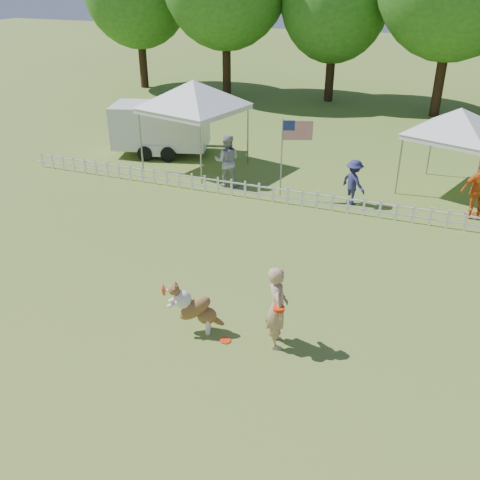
{
  "coord_description": "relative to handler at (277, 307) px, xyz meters",
  "views": [
    {
      "loc": [
        3.77,
        -8.75,
        7.04
      ],
      "look_at": [
        -0.46,
        2.0,
        1.1
      ],
      "focal_mm": 40.0,
      "sensor_mm": 36.0,
      "label": 1
    }
  ],
  "objects": [
    {
      "name": "ground",
      "position": [
        -1.19,
        0.14,
        -0.91
      ],
      "size": [
        120.0,
        120.0,
        0.0
      ],
      "primitive_type": "plane",
      "color": "#456921",
      "rests_on": "ground"
    },
    {
      "name": "picket_fence",
      "position": [
        -1.19,
        7.14,
        -0.61
      ],
      "size": [
        22.0,
        0.08,
        0.6
      ],
      "primitive_type": null,
      "color": "white",
      "rests_on": "ground"
    },
    {
      "name": "handler",
      "position": [
        0.0,
        0.0,
        0.0
      ],
      "size": [
        0.67,
        0.79,
        1.83
      ],
      "primitive_type": "imported",
      "rotation": [
        0.0,
        0.0,
        2.0
      ],
      "color": "tan",
      "rests_on": "ground"
    },
    {
      "name": "dog",
      "position": [
        -1.73,
        -0.22,
        -0.32
      ],
      "size": [
        1.21,
        0.77,
        1.19
      ],
      "primitive_type": null,
      "rotation": [
        0.0,
        0.0,
        0.36
      ],
      "color": "brown",
      "rests_on": "ground"
    },
    {
      "name": "frisbee_on_turf",
      "position": [
        -1.02,
        -0.31,
        -0.9
      ],
      "size": [
        0.28,
        0.28,
        0.02
      ],
      "primitive_type": "cylinder",
      "rotation": [
        0.0,
        0.0,
        -0.22
      ],
      "color": "red",
      "rests_on": "ground"
    },
    {
      "name": "canopy_tent_left",
      "position": [
        -6.35,
        9.37,
        0.72
      ],
      "size": [
        3.82,
        3.82,
        3.26
      ],
      "primitive_type": null,
      "rotation": [
        0.0,
        0.0,
        -0.24
      ],
      "color": "silver",
      "rests_on": "ground"
    },
    {
      "name": "canopy_tent_right",
      "position": [
        2.91,
        10.19,
        0.53
      ],
      "size": [
        3.55,
        3.55,
        2.88
      ],
      "primitive_type": null,
      "rotation": [
        0.0,
        0.0,
        -0.34
      ],
      "color": "silver",
      "rests_on": "ground"
    },
    {
      "name": "cargo_trailer",
      "position": [
        -8.41,
        10.37,
        0.14
      ],
      "size": [
        5.15,
        3.32,
        2.1
      ],
      "primitive_type": null,
      "rotation": [
        0.0,
        0.0,
        0.28
      ],
      "color": "white",
      "rests_on": "ground"
    },
    {
      "name": "flag_pole",
      "position": [
        -2.33,
        7.59,
        0.44
      ],
      "size": [
        1.02,
        0.45,
        2.71
      ],
      "primitive_type": null,
      "rotation": [
        0.0,
        0.0,
        0.34
      ],
      "color": "gray",
      "rests_on": "ground"
    },
    {
      "name": "spectator_a",
      "position": [
        -4.44,
        7.98,
        0.02
      ],
      "size": [
        1.07,
        0.94,
        1.86
      ],
      "primitive_type": "imported",
      "rotation": [
        0.0,
        0.0,
        3.44
      ],
      "color": "#A3A3A9",
      "rests_on": "ground"
    },
    {
      "name": "spectator_b",
      "position": [
        0.04,
        7.98,
        -0.16
      ],
      "size": [
        1.11,
        1.03,
        1.51
      ],
      "primitive_type": "imported",
      "rotation": [
        0.0,
        0.0,
        2.5
      ],
      "color": "navy",
      "rests_on": "ground"
    },
    {
      "name": "spectator_c",
      "position": [
        3.8,
        8.24,
        0.02
      ],
      "size": [
        1.19,
        0.85,
        1.87
      ],
      "primitive_type": "imported",
      "rotation": [
        0.0,
        0.0,
        3.55
      ],
      "color": "orange",
      "rests_on": "ground"
    },
    {
      "name": "tree_center_left",
      "position": [
        -4.19,
        22.64,
        3.99
      ],
      "size": [
        6.0,
        6.0,
        9.8
      ],
      "primitive_type": null,
      "color": "#2A5C1A",
      "rests_on": "ground"
    }
  ]
}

